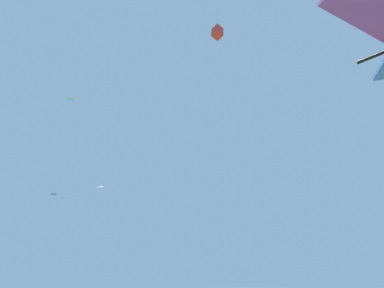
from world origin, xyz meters
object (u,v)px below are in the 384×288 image
Objects in this scene: distant_kite_green_far_center at (70,99)px; distant_kite_white_mid_left at (100,187)px; distant_kite_red_low_right at (217,32)px; distant_kite_blue_mid_right at (54,194)px.

distant_kite_white_mid_left is at bearing 13.61° from distant_kite_green_far_center.
distant_kite_red_low_right is 14.74m from distant_kite_white_mid_left.
distant_kite_green_far_center is at bearing -166.39° from distant_kite_white_mid_left.
distant_kite_blue_mid_right reaches higher than distant_kite_white_mid_left.
distant_kite_blue_mid_right is at bearing 76.12° from distant_kite_green_far_center.
distant_kite_white_mid_left is (-5.28, 7.16, -11.75)m from distant_kite_red_low_right.
distant_kite_blue_mid_right is (3.08, 12.45, -3.81)m from distant_kite_green_far_center.
distant_kite_blue_mid_right is (-0.14, 11.67, 1.89)m from distant_kite_white_mid_left.
distant_kite_red_low_right is 2.47× the size of distant_kite_green_far_center.
distant_kite_green_far_center is 0.70× the size of distant_kite_blue_mid_right.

